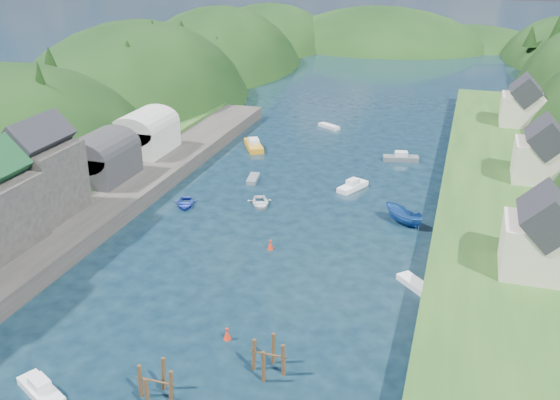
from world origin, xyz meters
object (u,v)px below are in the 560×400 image
(piling_cluster_near, at_px, (156,387))
(channel_buoy_far, at_px, (270,245))
(piling_cluster_far, at_px, (268,360))
(channel_buoy_near, at_px, (227,334))

(piling_cluster_near, height_order, channel_buoy_far, piling_cluster_near)
(piling_cluster_far, height_order, channel_buoy_far, piling_cluster_far)
(piling_cluster_near, xyz_separation_m, channel_buoy_near, (2.22, 8.47, -0.61))
(piling_cluster_far, xyz_separation_m, channel_buoy_far, (-6.25, 19.92, -0.60))
(piling_cluster_near, xyz_separation_m, piling_cluster_far, (6.87, 5.40, -0.01))
(channel_buoy_near, xyz_separation_m, channel_buoy_far, (-1.59, 16.84, 0.00))
(channel_buoy_near, bearing_deg, channel_buoy_far, 95.40)
(piling_cluster_near, bearing_deg, piling_cluster_far, 38.13)
(piling_cluster_far, relative_size, channel_buoy_far, 3.00)
(piling_cluster_near, bearing_deg, channel_buoy_far, 88.58)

